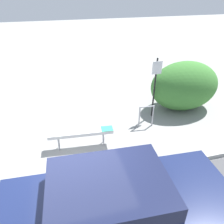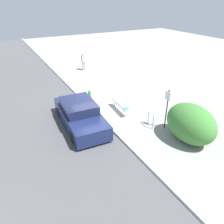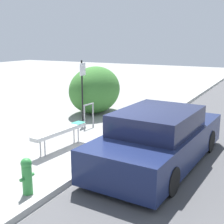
% 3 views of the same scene
% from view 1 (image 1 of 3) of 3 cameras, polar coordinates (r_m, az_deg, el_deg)
% --- Properties ---
extents(ground_plane, '(60.00, 60.00, 0.00)m').
position_cam_1_polar(ground_plane, '(6.03, -9.14, -18.05)').
color(ground_plane, gray).
extents(curb, '(60.00, 0.20, 0.13)m').
position_cam_1_polar(curb, '(5.98, -9.19, -17.64)').
color(curb, '#A8A8A3').
rests_on(curb, ground_plane).
extents(bench, '(2.01, 0.47, 0.59)m').
position_cam_1_polar(bench, '(6.80, -8.06, -5.45)').
color(bench, '#99999E').
rests_on(bench, ground_plane).
extents(bike_rack, '(0.55, 0.10, 0.83)m').
position_cam_1_polar(bike_rack, '(7.81, 8.96, -0.52)').
color(bike_rack, '#99999E').
rests_on(bike_rack, ground_plane).
extents(sign_post, '(0.36, 0.08, 2.30)m').
position_cam_1_polar(sign_post, '(8.09, 11.20, 7.41)').
color(sign_post, black).
rests_on(sign_post, ground_plane).
extents(shrub_hedge, '(2.76, 1.87, 1.95)m').
position_cam_1_polar(shrub_hedge, '(9.19, 18.34, 6.50)').
color(shrub_hedge, '#3D7A33').
rests_on(shrub_hedge, ground_plane).
extents(parked_car_near, '(4.81, 2.13, 1.40)m').
position_cam_1_polar(parked_car_near, '(4.76, 1.05, -23.24)').
color(parked_car_near, black).
rests_on(parked_car_near, ground_plane).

